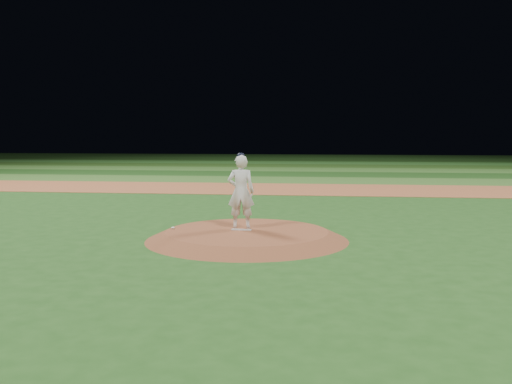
# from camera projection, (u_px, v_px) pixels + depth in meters

# --- Properties ---
(ground) EXTENTS (120.00, 120.00, 0.00)m
(ground) POSITION_uv_depth(u_px,v_px,m) (247.00, 240.00, 15.50)
(ground) COLOR #204E19
(ground) RESTS_ON ground
(infield_dirt_band) EXTENTS (70.00, 6.00, 0.02)m
(infield_dirt_band) POSITION_uv_depth(u_px,v_px,m) (285.00, 189.00, 29.32)
(infield_dirt_band) COLOR #A05731
(infield_dirt_band) RESTS_ON ground
(outfield_stripe_0) EXTENTS (70.00, 5.00, 0.02)m
(outfield_stripe_0) POSITION_uv_depth(u_px,v_px,m) (291.00, 180.00, 34.75)
(outfield_stripe_0) COLOR #386725
(outfield_stripe_0) RESTS_ON ground
(outfield_stripe_1) EXTENTS (70.00, 5.00, 0.02)m
(outfield_stripe_1) POSITION_uv_depth(u_px,v_px,m) (296.00, 174.00, 39.68)
(outfield_stripe_1) COLOR #1B4415
(outfield_stripe_1) RESTS_ON ground
(outfield_stripe_2) EXTENTS (70.00, 5.00, 0.02)m
(outfield_stripe_2) POSITION_uv_depth(u_px,v_px,m) (299.00, 169.00, 44.62)
(outfield_stripe_2) COLOR #396E28
(outfield_stripe_2) RESTS_ON ground
(outfield_stripe_3) EXTENTS (70.00, 5.00, 0.02)m
(outfield_stripe_3) POSITION_uv_depth(u_px,v_px,m) (302.00, 166.00, 49.55)
(outfield_stripe_3) COLOR #264F19
(outfield_stripe_3) RESTS_ON ground
(outfield_stripe_4) EXTENTS (70.00, 5.00, 0.02)m
(outfield_stripe_4) POSITION_uv_depth(u_px,v_px,m) (304.00, 163.00, 54.49)
(outfield_stripe_4) COLOR #307028
(outfield_stripe_4) RESTS_ON ground
(outfield_stripe_5) EXTENTS (70.00, 5.00, 0.02)m
(outfield_stripe_5) POSITION_uv_depth(u_px,v_px,m) (306.00, 160.00, 59.42)
(outfield_stripe_5) COLOR #1C4215
(outfield_stripe_5) RESTS_ON ground
(pitchers_mound) EXTENTS (5.50, 5.50, 0.25)m
(pitchers_mound) POSITION_uv_depth(u_px,v_px,m) (247.00, 235.00, 15.49)
(pitchers_mound) COLOR brown
(pitchers_mound) RESTS_ON ground
(pitching_rubber) EXTENTS (0.56, 0.18, 0.03)m
(pitching_rubber) POSITION_uv_depth(u_px,v_px,m) (241.00, 230.00, 15.56)
(pitching_rubber) COLOR silver
(pitching_rubber) RESTS_ON pitchers_mound
(rosin_bag) EXTENTS (0.11, 0.11, 0.06)m
(rosin_bag) POSITION_uv_depth(u_px,v_px,m) (173.00, 228.00, 15.77)
(rosin_bag) COLOR silver
(rosin_bag) RESTS_ON pitchers_mound
(pitcher_on_mound) EXTENTS (0.78, 0.54, 2.10)m
(pitcher_on_mound) POSITION_uv_depth(u_px,v_px,m) (241.00, 191.00, 15.80)
(pitcher_on_mound) COLOR white
(pitcher_on_mound) RESTS_ON pitchers_mound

